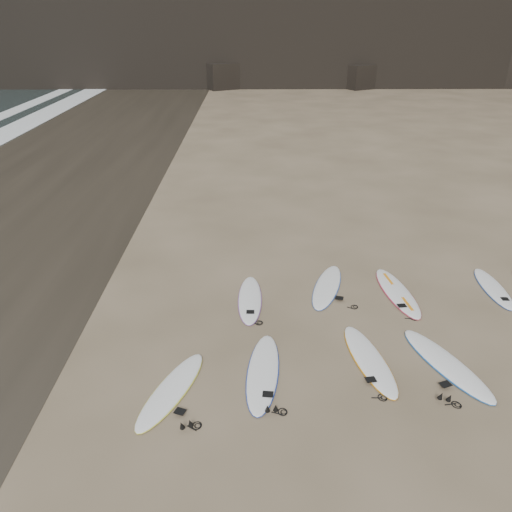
% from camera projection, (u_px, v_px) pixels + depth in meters
% --- Properties ---
extents(ground, '(240.00, 240.00, 0.00)m').
position_uv_depth(ground, '(383.00, 363.00, 11.00)').
color(ground, '#897559').
rests_on(ground, ground).
extents(surfboard_0, '(1.49, 2.58, 0.09)m').
position_uv_depth(surfboard_0, '(171.00, 390.00, 10.14)').
color(surfboard_0, white).
rests_on(surfboard_0, ground).
extents(surfboard_1, '(0.93, 2.74, 0.10)m').
position_uv_depth(surfboard_1, '(263.00, 372.00, 10.65)').
color(surfboard_1, white).
rests_on(surfboard_1, ground).
extents(surfboard_2, '(1.09, 2.70, 0.09)m').
position_uv_depth(surfboard_2, '(369.00, 359.00, 11.03)').
color(surfboard_2, white).
rests_on(surfboard_2, ground).
extents(surfboard_3, '(1.64, 2.83, 0.10)m').
position_uv_depth(surfboard_3, '(446.00, 363.00, 10.89)').
color(surfboard_3, white).
rests_on(surfboard_3, ground).
extents(surfboard_5, '(0.64, 2.52, 0.09)m').
position_uv_depth(surfboard_5, '(250.00, 299.00, 13.37)').
color(surfboard_5, white).
rests_on(surfboard_5, ground).
extents(surfboard_6, '(1.43, 2.71, 0.10)m').
position_uv_depth(surfboard_6, '(327.00, 286.00, 13.98)').
color(surfboard_6, white).
rests_on(surfboard_6, ground).
extents(surfboard_7, '(0.98, 2.82, 0.10)m').
position_uv_depth(surfboard_7, '(397.00, 292.00, 13.69)').
color(surfboard_7, white).
rests_on(surfboard_7, ground).
extents(surfboard_8, '(0.64, 2.37, 0.08)m').
position_uv_depth(surfboard_8, '(493.00, 288.00, 13.91)').
color(surfboard_8, white).
rests_on(surfboard_8, ground).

